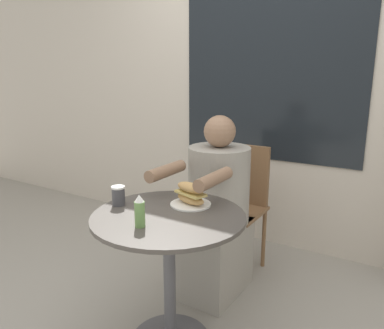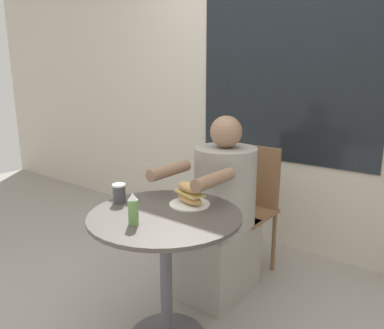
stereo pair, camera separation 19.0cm
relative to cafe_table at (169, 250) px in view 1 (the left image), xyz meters
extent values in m
cube|color=beige|center=(0.00, 1.44, 0.88)|extent=(8.00, 0.08, 2.80)
cube|color=black|center=(-0.04, 1.40, 1.02)|extent=(1.41, 0.01, 1.69)
cylinder|color=#47423D|center=(0.00, 0.00, 0.17)|extent=(0.74, 0.74, 0.02)
cylinder|color=#515156|center=(0.00, 0.00, -0.17)|extent=(0.06, 0.06, 0.66)
cube|color=brown|center=(-0.05, 0.83, -0.08)|extent=(0.39, 0.39, 0.02)
cube|color=brown|center=(-0.05, 1.00, 0.14)|extent=(0.35, 0.04, 0.42)
cylinder|color=brown|center=(0.11, 0.66, -0.30)|extent=(0.03, 0.03, 0.43)
cylinder|color=brown|center=(-0.22, 0.66, -0.30)|extent=(0.03, 0.03, 0.43)
cylinder|color=brown|center=(0.12, 0.99, -0.30)|extent=(0.03, 0.03, 0.43)
cylinder|color=brown|center=(-0.21, 0.99, -0.30)|extent=(0.03, 0.03, 0.43)
cube|color=gray|center=(-0.05, 0.54, -0.29)|extent=(0.37, 0.48, 0.45)
cylinder|color=gray|center=(-0.05, 0.61, 0.17)|extent=(0.38, 0.38, 0.47)
sphere|color=#8E6B51|center=(-0.05, 0.61, 0.50)|extent=(0.19, 0.19, 0.19)
cylinder|color=#8E6B51|center=(0.10, 0.26, 0.31)|extent=(0.07, 0.30, 0.07)
cylinder|color=#8E6B51|center=(-0.20, 0.27, 0.31)|extent=(0.07, 0.30, 0.07)
cylinder|color=white|center=(0.02, 0.17, 0.19)|extent=(0.21, 0.21, 0.01)
ellipsoid|color=tan|center=(0.02, 0.17, 0.22)|extent=(0.19, 0.12, 0.05)
cube|color=#D6BC66|center=(0.02, 0.17, 0.25)|extent=(0.18, 0.12, 0.01)
ellipsoid|color=tan|center=(0.02, 0.17, 0.28)|extent=(0.19, 0.12, 0.05)
cylinder|color=#424247|center=(-0.29, -0.02, 0.23)|extent=(0.06, 0.06, 0.09)
cylinder|color=white|center=(-0.29, -0.02, 0.28)|extent=(0.07, 0.07, 0.01)
cylinder|color=#66934C|center=(-0.02, -0.18, 0.24)|extent=(0.05, 0.05, 0.11)
cone|color=white|center=(-0.02, -0.18, 0.32)|extent=(0.04, 0.04, 0.03)
camera|label=1|loc=(0.97, -1.36, 0.84)|focal=35.00mm
camera|label=2|loc=(1.12, -1.25, 0.84)|focal=35.00mm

